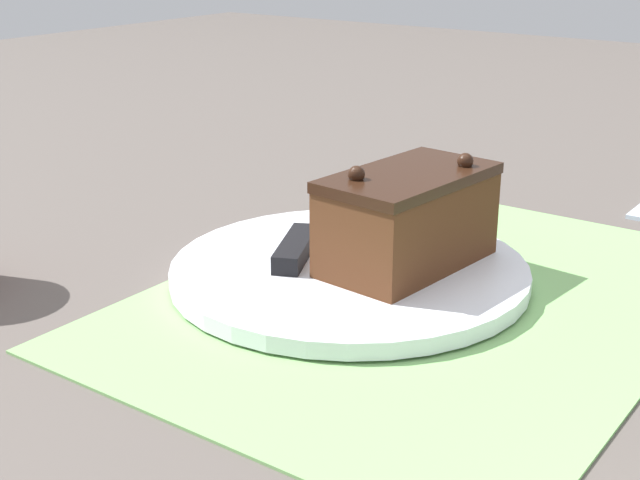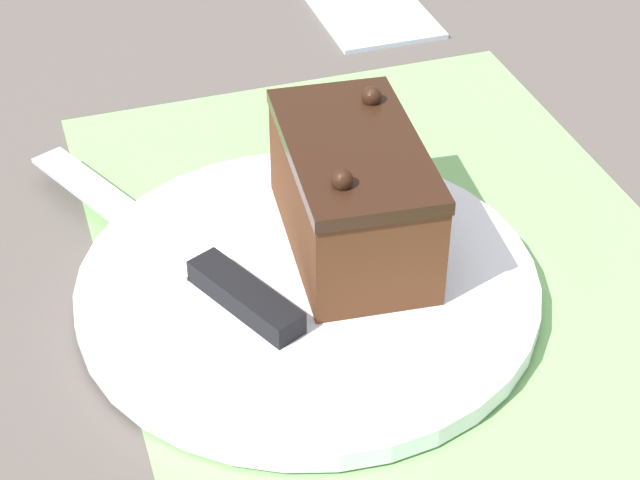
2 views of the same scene
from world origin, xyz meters
name	(u,v)px [view 2 (image 2 of 2)]	position (x,y,z in m)	size (l,w,h in m)	color
ground_plane	(397,268)	(0.00, 0.00, 0.00)	(3.00, 3.00, 0.00)	#544C47
placemat_woven	(397,265)	(0.00, 0.00, 0.00)	(0.46, 0.34, 0.00)	#7AB266
cake_plate	(308,286)	(0.01, -0.06, 0.01)	(0.26, 0.26, 0.01)	white
chocolate_cake	(353,193)	(-0.01, -0.02, 0.05)	(0.14, 0.09, 0.08)	#512D19
serving_knife	(199,265)	(-0.01, -0.12, 0.02)	(0.23, 0.12, 0.01)	black
folded_napkin	(374,14)	(-0.32, 0.10, 0.00)	(0.11, 0.09, 0.01)	silver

